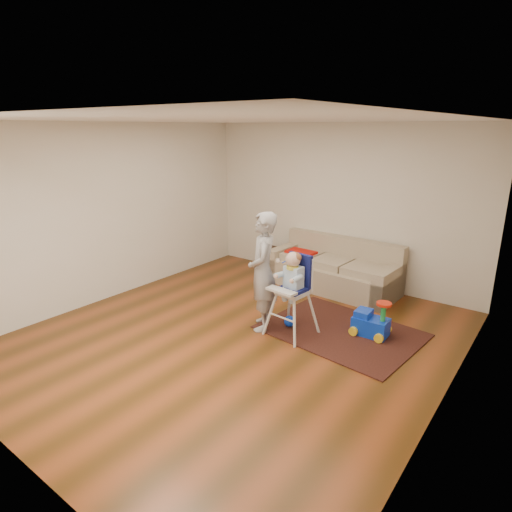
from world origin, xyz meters
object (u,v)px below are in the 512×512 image
Objects in this scene: adult at (263,272)px; sofa at (333,265)px; side_table at (273,261)px; toy_ball at (290,321)px; ride_on_toy at (371,317)px; high_chair at (292,295)px.

sofa is at bearing 143.62° from adult.
sofa is 1.30m from side_table.
adult reaches higher than sofa.
adult is at bearing -145.53° from toy_ball.
toy_ball is at bearing -79.24° from sofa.
high_chair reaches higher than ride_on_toy.
adult is at bearing -58.86° from side_table.
adult is (-1.27, -0.65, 0.54)m from ride_on_toy.
sofa is 1.73m from ride_on_toy.
sofa is 4.98× the size of side_table.
toy_ball is 0.10× the size of adult.
toy_ball is at bearing 135.91° from high_chair.
ride_on_toy is (1.20, -1.24, -0.16)m from sofa.
adult is at bearing -164.97° from high_chair.
sofa is at bearing 106.52° from high_chair.
adult is at bearing -89.26° from sofa.
adult is (-0.30, -0.21, 0.71)m from toy_ball.
high_chair is at bearing -147.73° from ride_on_toy.
high_chair is at bearing -49.84° from side_table.
high_chair is 0.50m from adult.
side_table is at bearing 178.00° from sofa.
side_table is at bearing 177.04° from adult.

